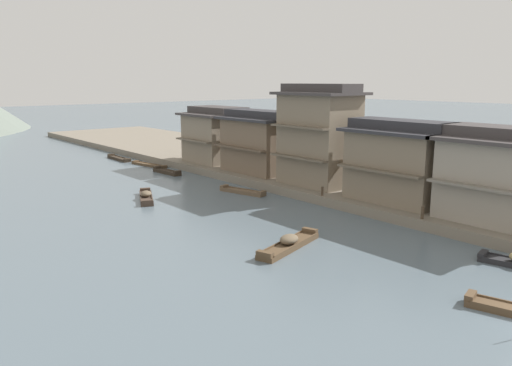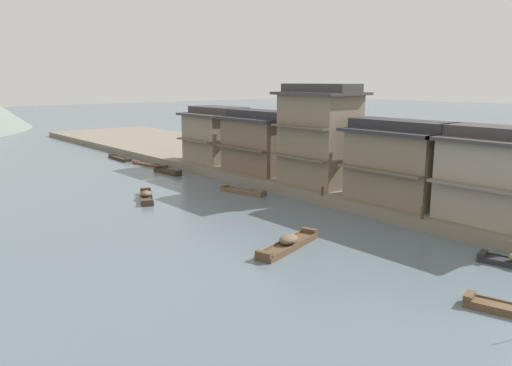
{
  "view_description": "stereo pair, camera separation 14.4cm",
  "coord_description": "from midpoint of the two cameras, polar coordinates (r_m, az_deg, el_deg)",
  "views": [
    {
      "loc": [
        -21.01,
        -6.69,
        9.76
      ],
      "look_at": [
        2.81,
        21.65,
        2.14
      ],
      "focal_mm": 35.13,
      "sensor_mm": 36.0,
      "label": 1
    },
    {
      "loc": [
        -20.9,
        -6.78,
        9.76
      ],
      "look_at": [
        2.81,
        21.65,
        2.14
      ],
      "focal_mm": 35.13,
      "sensor_mm": 36.0,
      "label": 2
    }
  ],
  "objects": [
    {
      "name": "house_waterfront_far",
      "position": [
        56.8,
        -4.22,
        5.5
      ],
      "size": [
        7.07,
        6.95,
        6.14
      ],
      "color": "gray",
      "rests_on": "riverbank_right"
    },
    {
      "name": "boat_moored_nearest",
      "position": [
        64.97,
        -15.17,
        2.71
      ],
      "size": [
        1.12,
        5.34,
        0.46
      ],
      "color": "#33281E",
      "rests_on": "ground"
    },
    {
      "name": "mooring_post_dock_far",
      "position": [
        40.19,
        7.67,
        -0.93
      ],
      "size": [
        0.2,
        0.2,
        0.72
      ],
      "primitive_type": "cylinder",
      "color": "#473828",
      "rests_on": "riverbank_right"
    },
    {
      "name": "house_waterfront_narrow",
      "position": [
        50.0,
        0.52,
        4.7
      ],
      "size": [
        5.6,
        8.1,
        6.14
      ],
      "color": "#75604C",
      "rests_on": "riverbank_right"
    },
    {
      "name": "boat_midriver_upstream",
      "position": [
        29.83,
        3.85,
        -6.92
      ],
      "size": [
        5.68,
        2.6,
        0.84
      ],
      "color": "brown",
      "rests_on": "ground"
    },
    {
      "name": "house_waterfront_tall",
      "position": [
        44.05,
        7.3,
        5.38
      ],
      "size": [
        5.54,
        7.13,
        8.74
      ],
      "color": "#7F705B",
      "rests_on": "riverbank_right"
    },
    {
      "name": "house_waterfront_nearest",
      "position": [
        35.89,
        26.47,
        0.73
      ],
      "size": [
        6.32,
        7.88,
        6.14
      ],
      "color": "gray",
      "rests_on": "riverbank_right"
    },
    {
      "name": "boat_upstream_distant",
      "position": [
        44.05,
        -1.42,
        -0.97
      ],
      "size": [
        1.96,
        4.64,
        0.48
      ],
      "color": "brown",
      "rests_on": "ground"
    },
    {
      "name": "riverbank_right",
      "position": [
        53.44,
        5.81,
        1.44
      ],
      "size": [
        18.0,
        110.0,
        0.74
      ],
      "primitive_type": "cube",
      "color": "slate",
      "rests_on": "ground"
    },
    {
      "name": "boat_moored_second",
      "position": [
        59.46,
        -11.93,
        2.03
      ],
      "size": [
        1.75,
        5.71,
        0.35
      ],
      "color": "brown",
      "rests_on": "ground"
    },
    {
      "name": "boat_moored_far",
      "position": [
        54.19,
        -9.96,
        1.27
      ],
      "size": [
        1.14,
        4.22,
        0.56
      ],
      "color": "#33281E",
      "rests_on": "ground"
    },
    {
      "name": "boat_midriver_drifting",
      "position": [
        42.68,
        -12.27,
        -1.51
      ],
      "size": [
        3.03,
        4.88,
        0.75
      ],
      "color": "#423328",
      "rests_on": "ground"
    },
    {
      "name": "mooring_post_dock_mid",
      "position": [
        34.95,
        18.53,
        -3.25
      ],
      "size": [
        0.2,
        0.2,
        0.83
      ],
      "primitive_type": "cylinder",
      "color": "#473828",
      "rests_on": "riverbank_right"
    },
    {
      "name": "house_waterfront_second",
      "position": [
        39.25,
        16.12,
        2.33
      ],
      "size": [
        5.72,
        7.98,
        6.14
      ],
      "color": "#7F705B",
      "rests_on": "riverbank_right"
    }
  ]
}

